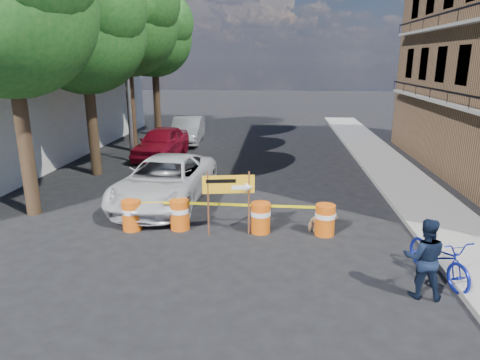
% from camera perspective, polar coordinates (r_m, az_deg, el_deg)
% --- Properties ---
extents(ground, '(120.00, 120.00, 0.00)m').
position_cam_1_polar(ground, '(11.64, -0.65, -8.92)').
color(ground, black).
rests_on(ground, ground).
extents(sidewalk_east, '(2.40, 40.00, 0.15)m').
position_cam_1_polar(sidewalk_east, '(17.95, 21.48, -0.81)').
color(sidewalk_east, gray).
rests_on(sidewalk_east, ground).
extents(tree_near, '(5.46, 5.20, 9.15)m').
position_cam_1_polar(tree_near, '(14.82, -28.54, 19.80)').
color(tree_near, '#332316').
rests_on(tree_near, ground).
extents(tree_mid_a, '(5.25, 5.00, 8.68)m').
position_cam_1_polar(tree_mid_a, '(19.21, -19.96, 18.31)').
color(tree_mid_a, '#332316').
rests_on(tree_mid_a, ground).
extents(tree_mid_b, '(5.67, 5.40, 9.62)m').
position_cam_1_polar(tree_mid_b, '(23.90, -14.89, 19.74)').
color(tree_mid_b, '#332316').
rests_on(tree_mid_b, ground).
extents(tree_far, '(5.04, 4.80, 8.84)m').
position_cam_1_polar(tree_far, '(28.63, -11.34, 18.21)').
color(tree_far, '#332316').
rests_on(tree_far, ground).
extents(streetlamp, '(1.25, 0.18, 8.00)m').
position_cam_1_polar(streetlamp, '(21.21, -14.65, 13.98)').
color(streetlamp, gray).
rests_on(streetlamp, ground).
extents(barrel_far_left, '(0.58, 0.58, 0.90)m').
position_cam_1_polar(barrel_far_left, '(12.99, -14.24, -4.49)').
color(barrel_far_left, '#E0580D').
rests_on(barrel_far_left, ground).
extents(barrel_mid_left, '(0.58, 0.58, 0.90)m').
position_cam_1_polar(barrel_mid_left, '(12.76, -8.03, -4.51)').
color(barrel_mid_left, '#E0580D').
rests_on(barrel_mid_left, ground).
extents(barrel_mid_right, '(0.58, 0.58, 0.90)m').
position_cam_1_polar(barrel_mid_right, '(12.41, 2.75, -4.96)').
color(barrel_mid_right, '#E0580D').
rests_on(barrel_mid_right, ground).
extents(barrel_far_right, '(0.58, 0.58, 0.90)m').
position_cam_1_polar(barrel_far_right, '(12.47, 11.26, -5.15)').
color(barrel_far_right, '#E0580D').
rests_on(barrel_far_right, ground).
extents(detour_sign, '(1.45, 0.36, 1.88)m').
position_cam_1_polar(detour_sign, '(11.93, -0.63, -1.21)').
color(detour_sign, '#592D19').
rests_on(detour_sign, ground).
extents(pedestrian, '(0.95, 0.80, 1.75)m').
position_cam_1_polar(pedestrian, '(9.82, 23.36, -9.55)').
color(pedestrian, black).
rests_on(pedestrian, ground).
extents(bicycle, '(1.02, 1.26, 2.08)m').
position_cam_1_polar(bicycle, '(10.69, 25.32, -6.79)').
color(bicycle, '#121F97').
rests_on(bicycle, ground).
extents(dog, '(0.85, 0.55, 0.66)m').
position_cam_1_polar(dog, '(12.64, 10.93, -5.54)').
color(dog, '#DEB37F').
rests_on(dog, ground).
extents(suv_white, '(3.05, 5.88, 1.58)m').
position_cam_1_polar(suv_white, '(15.10, -9.96, -0.10)').
color(suv_white, silver).
rests_on(suv_white, ground).
extents(sedan_red, '(2.29, 4.78, 1.58)m').
position_cam_1_polar(sedan_red, '(22.16, -10.41, 4.94)').
color(sedan_red, maroon).
rests_on(sedan_red, ground).
extents(sedan_silver, '(1.94, 4.79, 1.55)m').
position_cam_1_polar(sedan_silver, '(26.06, -6.99, 6.65)').
color(sedan_silver, '#A8AAAF').
rests_on(sedan_silver, ground).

